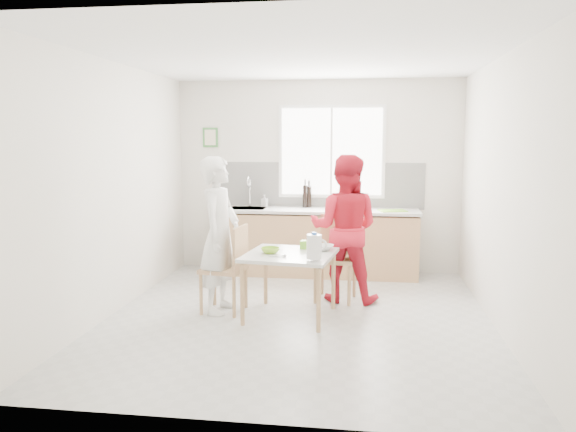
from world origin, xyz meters
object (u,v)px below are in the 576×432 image
object	(u,v)px
bowl_green	(270,250)
milk_jug	(314,246)
bowl_white	(323,248)
wine_bottle_b	(309,197)
dining_table	(290,260)
person_red	(345,228)
wine_bottle_a	(305,196)
chair_left	(230,265)
chair_far	(337,253)
person_white	(220,235)

from	to	relation	value
bowl_green	milk_jug	size ratio (longest dim) A/B	0.74
bowl_white	wine_bottle_b	size ratio (longest dim) A/B	0.78
wine_bottle_b	bowl_green	bearing A→B (deg)	-95.04
dining_table	person_red	bearing A→B (deg)	52.55
wine_bottle_a	milk_jug	bearing A→B (deg)	-81.62
chair_left	milk_jug	xyz separation A→B (m)	(0.96, -0.40, 0.31)
chair_far	person_red	size ratio (longest dim) A/B	0.58
milk_jug	bowl_white	bearing A→B (deg)	92.59
chair_far	wine_bottle_b	size ratio (longest dim) A/B	3.31
person_white	wine_bottle_b	distance (m)	2.17
wine_bottle_a	wine_bottle_b	bearing A→B (deg)	29.65
chair_far	dining_table	bearing A→B (deg)	-112.98
chair_left	wine_bottle_a	distance (m)	2.16
bowl_green	person_white	bearing A→B (deg)	167.94
chair_left	person_red	bearing A→B (deg)	124.36
person_white	chair_far	bearing A→B (deg)	-54.04
person_white	person_red	size ratio (longest dim) A/B	1.00
dining_table	wine_bottle_b	size ratio (longest dim) A/B	3.34
bowl_green	wine_bottle_a	distance (m)	2.15
chair_far	wine_bottle_b	bearing A→B (deg)	116.36
person_red	bowl_green	xyz separation A→B (m)	(-0.75, -0.73, -0.13)
chair_left	chair_far	size ratio (longest dim) A/B	0.96
wine_bottle_a	bowl_white	bearing A→B (deg)	-78.06
milk_jug	chair_left	bearing A→B (deg)	164.41
chair_far	person_white	xyz separation A→B (m)	(-1.23, -0.68, 0.30)
chair_far	wine_bottle_b	xyz separation A→B (m)	(-0.47, 1.34, 0.52)
person_white	wine_bottle_b	size ratio (longest dim) A/B	5.66
milk_jug	wine_bottle_a	size ratio (longest dim) A/B	0.82
person_red	chair_far	bearing A→B (deg)	-28.67
chair_left	milk_jug	size ratio (longest dim) A/B	3.61
chair_far	wine_bottle_a	size ratio (longest dim) A/B	3.10
dining_table	chair_far	xyz separation A→B (m)	(0.45, 0.77, -0.07)
dining_table	wine_bottle_b	xyz separation A→B (m)	(-0.02, 2.12, 0.45)
person_red	milk_jug	bearing A→B (deg)	83.18
dining_table	person_white	world-z (taller)	person_white
person_red	milk_jug	distance (m)	1.06
dining_table	bowl_white	distance (m)	0.40
chair_left	person_white	bearing A→B (deg)	-90.00
bowl_white	person_red	bearing A→B (deg)	66.78
chair_far	wine_bottle_a	distance (m)	1.51
chair_left	person_white	world-z (taller)	person_white
chair_far	person_red	bearing A→B (deg)	-28.67
bowl_white	person_white	bearing A→B (deg)	-174.25
dining_table	person_white	distance (m)	0.82
milk_jug	wine_bottle_a	distance (m)	2.44
milk_jug	wine_bottle_b	xyz separation A→B (m)	(-0.30, 2.43, 0.24)
dining_table	person_white	bearing A→B (deg)	172.80
chair_far	bowl_green	world-z (taller)	chair_far
person_red	chair_left	bearing A→B (deg)	34.36
person_white	milk_jug	distance (m)	1.15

